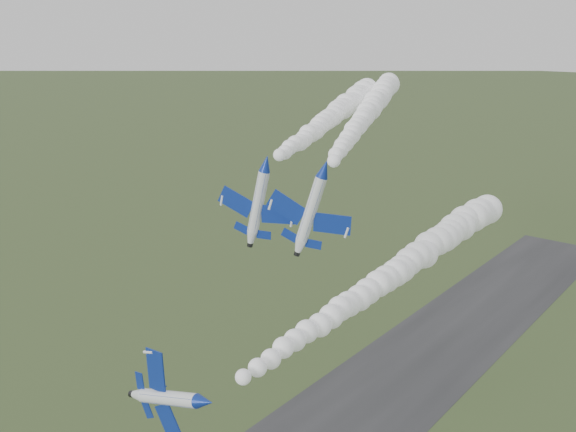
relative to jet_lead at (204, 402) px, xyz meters
The scene contains 6 objects.
jet_lead is the anchor object (origin of this frame).
smoke_trail_jet_lead 41.04m from the jet_lead, 91.35° to the left, with size 5.62×75.65×5.62m, color white, non-canonical shape.
jet_pair_left 32.80m from the jet_lead, 116.57° to the left, with size 10.91×12.84×3.79m.
smoke_trail_jet_pair_left 66.44m from the jet_lead, 113.16° to the left, with size 4.99×66.36×4.99m, color white, non-canonical shape.
jet_pair_right 31.85m from the jet_lead, 97.46° to the left, with size 10.83×12.91×4.26m.
smoke_trail_jet_pair_right 68.04m from the jet_lead, 107.58° to the left, with size 4.93×72.73×4.93m, color white, non-canonical shape.
Camera 1 is at (51.88, -44.15, 65.37)m, focal length 40.00 mm.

